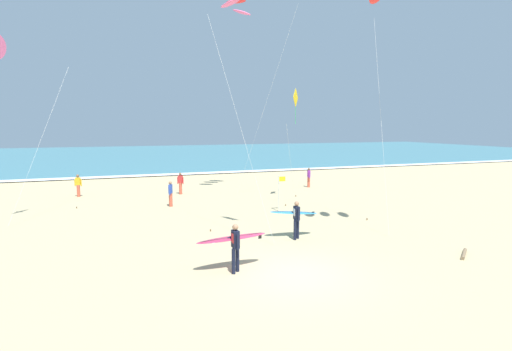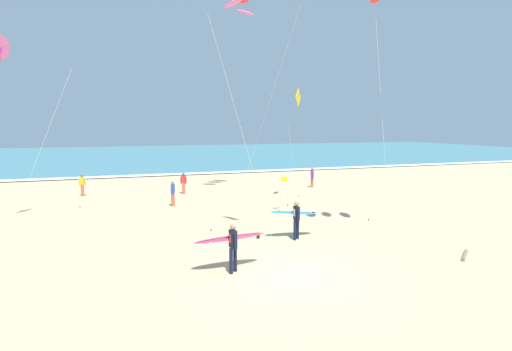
{
  "view_description": "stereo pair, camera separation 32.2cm",
  "coord_description": "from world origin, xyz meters",
  "px_view_note": "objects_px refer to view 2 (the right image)",
  "views": [
    {
      "loc": [
        -5.56,
        -11.79,
        5.0
      ],
      "look_at": [
        0.44,
        4.78,
        2.8
      ],
      "focal_mm": 28.07,
      "sensor_mm": 36.0,
      "label": 1
    },
    {
      "loc": [
        -5.26,
        -11.89,
        5.0
      ],
      "look_at": [
        0.44,
        4.78,
        2.8
      ],
      "focal_mm": 28.07,
      "sensor_mm": 36.0,
      "label": 2
    }
  ],
  "objects_px": {
    "lifeguard_flag": "(281,190)",
    "driftwood_log": "(465,255)",
    "bystander_yellow_top": "(82,185)",
    "bystander_red_top": "(184,183)",
    "surfer_lead": "(231,241)",
    "kite_diamond_golden_far": "(298,101)",
    "surfer_trailing": "(295,215)",
    "kite_arc_scarlet_distant": "(239,6)",
    "bystander_purple_top": "(312,177)",
    "bystander_blue_top": "(173,193)"
  },
  "relations": [
    {
      "from": "surfer_trailing",
      "to": "bystander_red_top",
      "type": "xyz_separation_m",
      "value": [
        -2.91,
        13.32,
        -0.24
      ]
    },
    {
      "from": "bystander_red_top",
      "to": "lifeguard_flag",
      "type": "xyz_separation_m",
      "value": [
        4.51,
        -7.84,
        0.45
      ]
    },
    {
      "from": "bystander_purple_top",
      "to": "bystander_blue_top",
      "type": "relative_size",
      "value": 1.0
    },
    {
      "from": "kite_arc_scarlet_distant",
      "to": "driftwood_log",
      "type": "xyz_separation_m",
      "value": [
        4.03,
        -16.62,
        -13.25
      ]
    },
    {
      "from": "bystander_purple_top",
      "to": "bystander_red_top",
      "type": "distance_m",
      "value": 10.39
    },
    {
      "from": "surfer_lead",
      "to": "kite_arc_scarlet_distant",
      "type": "bearing_deg",
      "value": 72.28
    },
    {
      "from": "bystander_red_top",
      "to": "lifeguard_flag",
      "type": "height_order",
      "value": "lifeguard_flag"
    },
    {
      "from": "bystander_blue_top",
      "to": "lifeguard_flag",
      "type": "bearing_deg",
      "value": -31.27
    },
    {
      "from": "surfer_trailing",
      "to": "driftwood_log",
      "type": "xyz_separation_m",
      "value": [
        5.12,
        -4.43,
        -0.98
      ]
    },
    {
      "from": "surfer_trailing",
      "to": "bystander_yellow_top",
      "type": "distance_m",
      "value": 17.71
    },
    {
      "from": "surfer_trailing",
      "to": "driftwood_log",
      "type": "distance_m",
      "value": 6.84
    },
    {
      "from": "kite_arc_scarlet_distant",
      "to": "bystander_blue_top",
      "type": "distance_m",
      "value": 13.95
    },
    {
      "from": "lifeguard_flag",
      "to": "driftwood_log",
      "type": "xyz_separation_m",
      "value": [
        3.52,
        -9.91,
        -1.2
      ]
    },
    {
      "from": "surfer_lead",
      "to": "kite_diamond_golden_far",
      "type": "relative_size",
      "value": 0.35
    },
    {
      "from": "kite_diamond_golden_far",
      "to": "kite_arc_scarlet_distant",
      "type": "distance_m",
      "value": 8.25
    },
    {
      "from": "bystander_red_top",
      "to": "driftwood_log",
      "type": "xyz_separation_m",
      "value": [
        8.04,
        -17.75,
        -0.75
      ]
    },
    {
      "from": "lifeguard_flag",
      "to": "driftwood_log",
      "type": "relative_size",
      "value": 1.63
    },
    {
      "from": "surfer_trailing",
      "to": "surfer_lead",
      "type": "bearing_deg",
      "value": -141.64
    },
    {
      "from": "driftwood_log",
      "to": "lifeguard_flag",
      "type": "bearing_deg",
      "value": 109.56
    },
    {
      "from": "surfer_lead",
      "to": "surfer_trailing",
      "type": "height_order",
      "value": "same"
    },
    {
      "from": "surfer_lead",
      "to": "bystander_yellow_top",
      "type": "height_order",
      "value": "surfer_lead"
    },
    {
      "from": "kite_diamond_golden_far",
      "to": "bystander_red_top",
      "type": "relative_size",
      "value": 4.66
    },
    {
      "from": "bystander_blue_top",
      "to": "kite_arc_scarlet_distant",
      "type": "bearing_deg",
      "value": 30.79
    },
    {
      "from": "driftwood_log",
      "to": "kite_diamond_golden_far",
      "type": "bearing_deg",
      "value": 95.42
    },
    {
      "from": "kite_arc_scarlet_distant",
      "to": "bystander_purple_top",
      "type": "relative_size",
      "value": 8.63
    },
    {
      "from": "bystander_red_top",
      "to": "bystander_blue_top",
      "type": "xyz_separation_m",
      "value": [
        -1.31,
        -4.3,
        0.0
      ]
    },
    {
      "from": "bystander_yellow_top",
      "to": "bystander_blue_top",
      "type": "bearing_deg",
      "value": -45.17
    },
    {
      "from": "surfer_lead",
      "to": "kite_diamond_golden_far",
      "type": "xyz_separation_m",
      "value": [
        7.66,
        11.3,
        5.53
      ]
    },
    {
      "from": "bystander_yellow_top",
      "to": "bystander_red_top",
      "type": "xyz_separation_m",
      "value": [
        6.96,
        -1.38,
        0.0
      ]
    },
    {
      "from": "kite_arc_scarlet_distant",
      "to": "surfer_trailing",
      "type": "bearing_deg",
      "value": -95.14
    },
    {
      "from": "kite_diamond_golden_far",
      "to": "bystander_yellow_top",
      "type": "height_order",
      "value": "kite_diamond_golden_far"
    },
    {
      "from": "bystander_yellow_top",
      "to": "kite_diamond_golden_far",
      "type": "bearing_deg",
      "value": -24.78
    },
    {
      "from": "surfer_trailing",
      "to": "lifeguard_flag",
      "type": "bearing_deg",
      "value": 73.72
    },
    {
      "from": "lifeguard_flag",
      "to": "bystander_red_top",
      "type": "bearing_deg",
      "value": 119.93
    },
    {
      "from": "surfer_lead",
      "to": "kite_diamond_golden_far",
      "type": "bearing_deg",
      "value": 55.88
    },
    {
      "from": "bystander_purple_top",
      "to": "bystander_blue_top",
      "type": "height_order",
      "value": "same"
    },
    {
      "from": "kite_arc_scarlet_distant",
      "to": "bystander_yellow_top",
      "type": "height_order",
      "value": "kite_arc_scarlet_distant"
    },
    {
      "from": "surfer_trailing",
      "to": "bystander_red_top",
      "type": "bearing_deg",
      "value": 102.33
    },
    {
      "from": "surfer_lead",
      "to": "bystander_blue_top",
      "type": "distance_m",
      "value": 12.0
    },
    {
      "from": "lifeguard_flag",
      "to": "surfer_trailing",
      "type": "bearing_deg",
      "value": -106.28
    },
    {
      "from": "surfer_trailing",
      "to": "lifeguard_flag",
      "type": "relative_size",
      "value": 1.08
    },
    {
      "from": "bystander_red_top",
      "to": "bystander_purple_top",
      "type": "bearing_deg",
      "value": -1.1
    },
    {
      "from": "kite_arc_scarlet_distant",
      "to": "bystander_blue_top",
      "type": "relative_size",
      "value": 8.63
    },
    {
      "from": "kite_arc_scarlet_distant",
      "to": "driftwood_log",
      "type": "bearing_deg",
      "value": -76.39
    },
    {
      "from": "surfer_lead",
      "to": "bystander_blue_top",
      "type": "xyz_separation_m",
      "value": [
        -0.48,
        11.99,
        -0.24
      ]
    },
    {
      "from": "surfer_lead",
      "to": "bystander_red_top",
      "type": "distance_m",
      "value": 16.31
    },
    {
      "from": "kite_diamond_golden_far",
      "to": "bystander_purple_top",
      "type": "relative_size",
      "value": 4.66
    },
    {
      "from": "driftwood_log",
      "to": "bystander_blue_top",
      "type": "bearing_deg",
      "value": 124.8
    },
    {
      "from": "bystander_blue_top",
      "to": "kite_diamond_golden_far",
      "type": "bearing_deg",
      "value": -4.81
    },
    {
      "from": "bystander_purple_top",
      "to": "bystander_red_top",
      "type": "relative_size",
      "value": 1.0
    }
  ]
}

